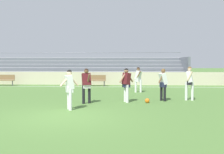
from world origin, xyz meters
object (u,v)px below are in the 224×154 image
object	(u,v)px
bench_far_left	(95,79)
player_white_trailing_run	(138,78)
player_dark_dropping_back	(126,82)
player_white_overlapping	(163,82)
player_white_wide_left	(189,80)
bench_far_right	(4,79)
player_white_on_ball	(69,86)
player_dark_wide_right	(86,83)
bleacher_stand	(67,69)
soccer_ball	(147,101)

from	to	relation	value
bench_far_left	player_white_trailing_run	bearing A→B (deg)	-51.96
player_dark_dropping_back	player_white_trailing_run	world-z (taller)	player_dark_dropping_back
player_dark_dropping_back	player_white_overlapping	world-z (taller)	player_dark_dropping_back
player_dark_dropping_back	player_white_wide_left	size ratio (longest dim) A/B	0.96
player_white_overlapping	player_white_trailing_run	world-z (taller)	player_white_trailing_run
bench_far_right	player_white_on_ball	xyz separation A→B (m)	(7.92, -10.48, 0.43)
bench_far_right	player_dark_wide_right	size ratio (longest dim) A/B	1.09
player_white_overlapping	player_dark_dropping_back	bearing A→B (deg)	-163.80
player_dark_dropping_back	player_white_overlapping	size ratio (longest dim) A/B	1.02
bleacher_stand	player_white_trailing_run	bearing A→B (deg)	-52.28
player_dark_wide_right	soccer_ball	world-z (taller)	player_dark_wide_right
bench_far_right	bench_far_left	bearing A→B (deg)	0.00
bleacher_stand	player_white_overlapping	bearing A→B (deg)	-57.59
bleacher_stand	player_white_overlapping	xyz separation A→B (m)	(7.79, -12.27, -0.35)
player_white_on_ball	player_white_trailing_run	world-z (taller)	player_white_on_ball
player_white_trailing_run	soccer_ball	size ratio (longest dim) A/B	7.39
bench_far_left	player_white_trailing_run	distance (m)	5.44
player_dark_dropping_back	bleacher_stand	bearing A→B (deg)	114.94
player_white_trailing_run	player_dark_dropping_back	bearing A→B (deg)	-100.54
player_white_overlapping	player_white_on_ball	xyz separation A→B (m)	(-4.14, -2.62, 0.01)
bench_far_left	player_white_on_ball	xyz separation A→B (m)	(0.27, -10.48, 0.43)
player_white_overlapping	player_white_on_ball	bearing A→B (deg)	-147.68
player_dark_wide_right	player_white_on_ball	world-z (taller)	player_dark_wide_right
bleacher_stand	bench_far_right	world-z (taller)	bleacher_stand
player_dark_dropping_back	player_white_trailing_run	xyz separation A→B (m)	(0.77, 4.12, -0.02)
bench_far_right	soccer_ball	distance (m)	14.12
player_dark_dropping_back	soccer_ball	distance (m)	1.33
bleacher_stand	player_white_on_ball	xyz separation A→B (m)	(3.65, -14.90, -0.33)
player_white_overlapping	player_white_trailing_run	xyz separation A→B (m)	(-1.07, 3.58, 0.00)
player_dark_dropping_back	player_white_wide_left	bearing A→B (deg)	14.11
player_white_overlapping	player_white_wide_left	xyz separation A→B (m)	(1.36, 0.27, 0.07)
bleacher_stand	player_white_overlapping	world-z (taller)	bleacher_stand
player_white_trailing_run	soccer_ball	xyz separation A→B (m)	(0.23, -4.28, -0.85)
bleacher_stand	player_dark_dropping_back	distance (m)	14.13
bleacher_stand	bench_far_left	distance (m)	5.61
bleacher_stand	player_white_overlapping	size ratio (longest dim) A/B	14.38
player_dark_dropping_back	soccer_ball	world-z (taller)	player_dark_dropping_back
player_white_on_ball	soccer_ball	distance (m)	3.92
player_white_wide_left	bench_far_left	bearing A→B (deg)	127.28
bleacher_stand	soccer_ball	world-z (taller)	bleacher_stand
bench_far_right	player_white_wide_left	size ratio (longest dim) A/B	1.05
bench_far_left	player_white_wide_left	world-z (taller)	player_white_wide_left
player_dark_dropping_back	player_white_trailing_run	size ratio (longest dim) A/B	1.02
bench_far_right	player_white_trailing_run	size ratio (longest dim) A/B	1.11
player_white_trailing_run	soccer_ball	bearing A→B (deg)	-86.91
bench_far_right	player_white_wide_left	distance (m)	15.43
player_dark_dropping_back	player_dark_wide_right	distance (m)	1.92
player_white_on_ball	soccer_ball	size ratio (longest dim) A/B	7.45
bench_far_left	player_white_wide_left	xyz separation A→B (m)	(5.78, -7.59, 0.48)
bleacher_stand	bench_far_left	world-z (taller)	bleacher_stand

